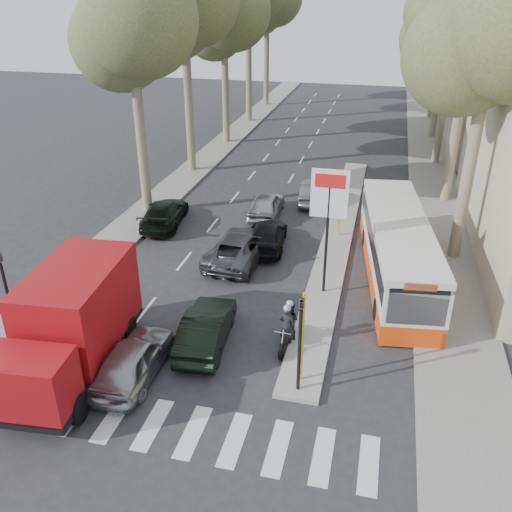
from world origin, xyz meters
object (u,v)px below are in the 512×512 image
at_px(red_truck, 72,322).
at_px(city_bus, 397,248).
at_px(dark_hatchback, 206,328).
at_px(silver_hatchback, 134,359).
at_px(motorcycle, 288,325).

bearing_deg(red_truck, city_bus, 36.10).
bearing_deg(dark_hatchback, red_truck, 26.55).
xyz_separation_m(dark_hatchback, red_truck, (-3.88, -2.40, 1.18)).
bearing_deg(dark_hatchback, city_bus, -139.73).
relative_size(dark_hatchback, red_truck, 0.63).
relative_size(red_truck, city_bus, 0.62).
height_order(silver_hatchback, red_truck, red_truck).
bearing_deg(dark_hatchback, silver_hatchback, 47.60).
height_order(silver_hatchback, motorcycle, motorcycle).
distance_m(silver_hatchback, city_bus, 12.53).
bearing_deg(silver_hatchback, city_bus, -133.79).
height_order(red_truck, city_bus, red_truck).
relative_size(silver_hatchback, city_bus, 0.37).
xyz_separation_m(silver_hatchback, red_truck, (-2.09, -0.03, 1.17)).
bearing_deg(red_truck, motorcycle, 19.95).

